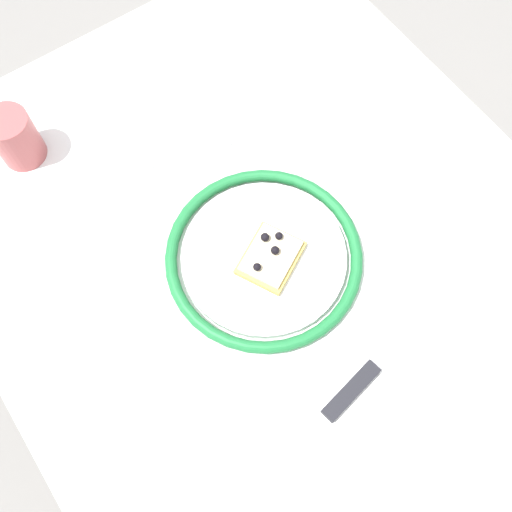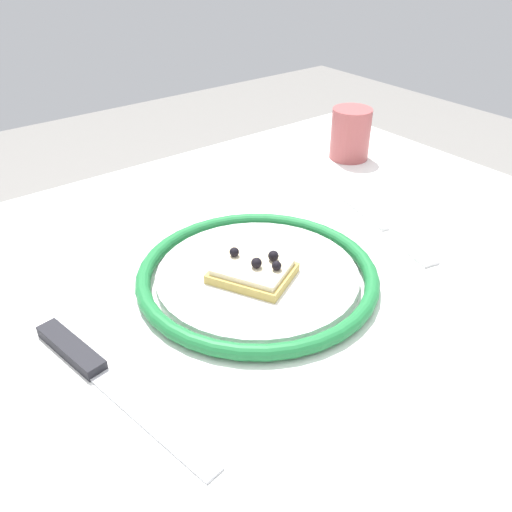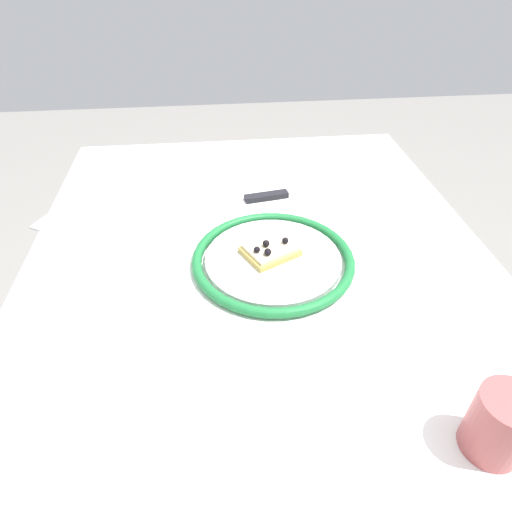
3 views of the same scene
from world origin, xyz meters
TOP-DOWN VIEW (x-y plane):
  - ground_plane at (0.00, 0.00)m, footprint 6.00×6.00m
  - dining_table at (0.00, 0.00)m, footprint 0.99×0.79m
  - plate at (-0.01, -0.02)m, footprint 0.27×0.27m
  - pizza_slice_near at (0.00, -0.01)m, footprint 0.10×0.10m
  - knife at (0.19, -0.00)m, footprint 0.06×0.24m
  - fork at (-0.21, -0.01)m, footprint 0.06×0.20m
  - cup at (-0.35, -0.21)m, footprint 0.06×0.06m

SIDE VIEW (x-z plane):
  - ground_plane at x=0.00m, z-range 0.00..0.00m
  - dining_table at x=0.00m, z-range 0.27..1.03m
  - fork at x=-0.21m, z-range 0.76..0.77m
  - knife at x=0.19m, z-range 0.76..0.77m
  - plate at x=-0.01m, z-range 0.76..0.78m
  - pizza_slice_near at x=0.00m, z-range 0.77..0.80m
  - cup at x=-0.35m, z-range 0.76..0.84m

